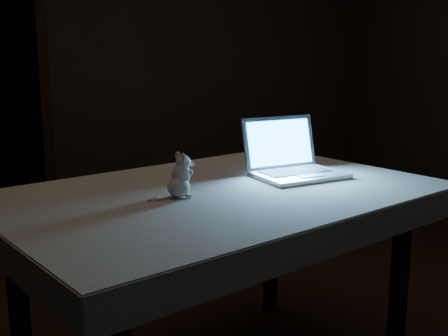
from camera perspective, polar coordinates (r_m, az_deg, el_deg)
name	(u,v)px	position (r m, az deg, el deg)	size (l,w,h in m)	color
floor	(242,331)	(2.75, 1.79, -16.22)	(5.00, 5.00, 0.00)	black
back_wall	(119,50)	(4.82, -10.58, 11.69)	(4.50, 0.04, 2.60)	black
table	(219,292)	(2.18, -0.49, -12.51)	(1.47, 0.94, 0.79)	black
tablecloth	(225,206)	(2.03, 0.13, -3.87)	(1.57, 1.05, 0.10)	beige
laptop	(300,149)	(2.24, 7.75, 1.97)	(0.34, 0.30, 0.23)	silver
plush_mouse	(178,175)	(1.92, -4.67, -0.76)	(0.11, 0.11, 0.15)	silver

